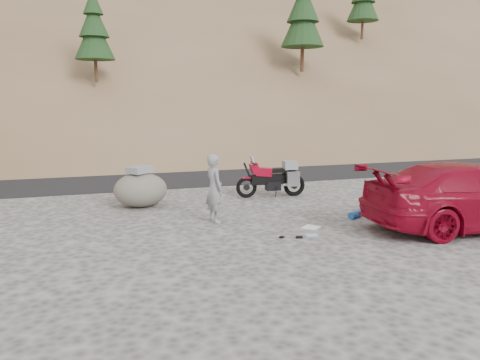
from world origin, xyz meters
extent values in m
plane|color=#474542|center=(0.00, 0.00, 0.00)|extent=(140.00, 140.00, 0.00)
cube|color=black|center=(0.00, 9.00, 0.00)|extent=(120.00, 7.00, 0.05)
cube|color=brown|center=(2.00, 30.00, 8.00)|extent=(110.00, 51.90, 46.72)
cube|color=brown|center=(2.00, 30.00, 8.30)|extent=(110.00, 43.28, 36.46)
cube|color=brown|center=(2.00, 50.00, 14.00)|extent=(120.00, 40.00, 30.00)
cylinder|color=#392114|center=(-4.00, 14.00, 4.90)|extent=(0.17, 0.17, 1.40)
cone|color=#163116|center=(-4.00, 14.00, 6.44)|extent=(2.00, 2.00, 2.25)
cone|color=#163116|center=(-4.00, 14.00, 7.29)|extent=(1.50, 1.50, 1.76)
cone|color=#163116|center=(-4.00, 14.00, 8.15)|extent=(1.00, 1.00, 1.26)
cylinder|color=#392114|center=(8.00, 15.00, 5.94)|extent=(0.22, 0.22, 1.82)
cone|color=#163116|center=(8.00, 15.00, 7.95)|extent=(2.60, 2.60, 2.92)
cone|color=#163116|center=(8.00, 15.00, 9.06)|extent=(1.95, 1.95, 2.28)
cylinder|color=#392114|center=(14.00, 18.00, 8.32)|extent=(0.18, 0.18, 1.54)
cone|color=#163116|center=(14.00, 18.00, 10.02)|extent=(2.20, 2.20, 2.48)
torus|color=black|center=(0.34, 3.13, 0.36)|extent=(0.72, 0.19, 0.72)
cylinder|color=black|center=(0.34, 3.13, 0.36)|extent=(0.22, 0.08, 0.22)
torus|color=black|center=(2.01, 2.98, 0.36)|extent=(0.77, 0.22, 0.76)
cylinder|color=black|center=(2.01, 2.98, 0.36)|extent=(0.25, 0.11, 0.24)
cylinder|color=black|center=(0.42, 3.13, 0.76)|extent=(0.41, 0.10, 0.88)
cylinder|color=black|center=(0.57, 3.11, 1.17)|extent=(0.11, 0.67, 0.05)
cube|color=black|center=(1.15, 3.06, 0.60)|extent=(1.32, 0.38, 0.33)
cube|color=black|center=(1.25, 3.05, 0.38)|extent=(0.52, 0.37, 0.30)
cube|color=maroon|center=(0.90, 3.08, 0.87)|extent=(0.60, 0.38, 0.34)
cube|color=maroon|center=(0.61, 3.11, 1.00)|extent=(0.36, 0.40, 0.38)
cube|color=silver|center=(0.53, 3.12, 1.28)|extent=(0.16, 0.34, 0.28)
cube|color=black|center=(1.42, 3.04, 0.89)|extent=(0.62, 0.29, 0.13)
cube|color=black|center=(1.83, 3.00, 0.85)|extent=(0.40, 0.23, 0.11)
cube|color=silver|center=(1.85, 2.71, 0.63)|extent=(0.44, 0.17, 0.49)
cube|color=silver|center=(1.90, 3.28, 0.63)|extent=(0.44, 0.17, 0.49)
cube|color=gray|center=(1.85, 3.00, 1.06)|extent=(0.49, 0.41, 0.28)
cube|color=maroon|center=(0.34, 3.13, 0.68)|extent=(0.34, 0.16, 0.04)
cylinder|color=black|center=(1.29, 2.85, 0.20)|extent=(0.05, 0.23, 0.40)
cylinder|color=silver|center=(1.78, 2.85, 0.43)|extent=(0.50, 0.14, 0.14)
imported|color=gray|center=(-1.52, 0.39, 0.00)|extent=(0.57, 0.74, 1.82)
imported|color=maroon|center=(4.55, -2.27, 0.00)|extent=(5.92, 2.85, 1.66)
ellipsoid|color=#544E48|center=(-3.18, 2.88, 0.52)|extent=(2.03, 1.91, 1.05)
cube|color=gray|center=(-3.18, 2.88, 1.14)|extent=(0.82, 0.79, 0.18)
cube|color=white|center=(0.65, -0.97, 0.01)|extent=(0.58, 0.57, 0.01)
cylinder|color=#1A50A1|center=(2.28, -0.45, 0.10)|extent=(0.53, 0.41, 0.20)
cylinder|color=#1A50A1|center=(3.36, -1.49, 0.11)|extent=(0.10, 0.10, 0.23)
cone|color=red|center=(2.50, -1.69, 0.10)|extent=(0.20, 0.20, 0.19)
cube|color=black|center=(-0.04, -1.73, 0.02)|extent=(0.18, 0.15, 0.04)
cube|color=black|center=(-0.43, -1.59, 0.02)|extent=(0.14, 0.13, 0.04)
cube|color=#93BBE3|center=(0.34, -1.63, 0.01)|extent=(0.30, 0.23, 0.01)
camera|label=1|loc=(-4.70, -11.37, 3.13)|focal=35.00mm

